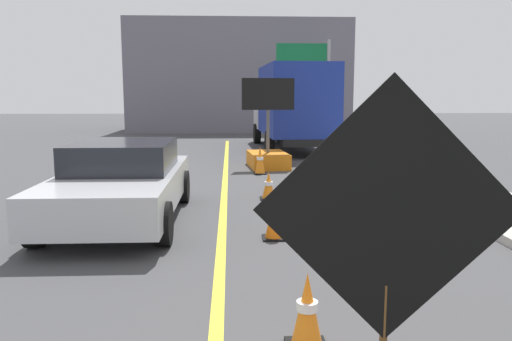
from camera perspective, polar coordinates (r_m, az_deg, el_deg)
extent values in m
cube|color=yellow|center=(6.65, -4.08, -10.82)|extent=(0.14, 36.00, 0.01)
cube|color=orange|center=(3.16, 14.69, -4.34)|extent=(1.55, 0.16, 1.56)
cube|color=black|center=(3.14, 14.76, -4.42)|extent=(1.63, 0.15, 1.63)
cube|color=black|center=(3.18, 14.61, -4.26)|extent=(0.28, 0.03, 0.52)
cube|color=orange|center=(15.54, 1.35, 1.21)|extent=(1.27, 1.90, 0.45)
cylinder|color=#4C4C4C|center=(15.45, 1.36, 4.43)|extent=(0.10, 0.10, 1.30)
cube|color=black|center=(15.41, 1.37, 8.61)|extent=(1.60, 0.24, 0.95)
sphere|color=yellow|center=(15.57, 3.36, 8.60)|extent=(0.09, 0.09, 0.09)
sphere|color=yellow|center=(15.51, 2.26, 8.60)|extent=(0.09, 0.09, 0.09)
sphere|color=yellow|center=(15.45, 1.16, 8.61)|extent=(0.09, 0.09, 0.09)
sphere|color=yellow|center=(15.41, 0.04, 8.61)|extent=(0.09, 0.09, 0.09)
sphere|color=yellow|center=(15.38, -0.59, 9.28)|extent=(0.09, 0.09, 0.09)
sphere|color=yellow|center=(15.38, -0.59, 7.94)|extent=(0.09, 0.09, 0.09)
cube|color=black|center=(20.79, 3.94, 4.02)|extent=(2.00, 7.42, 0.25)
cube|color=silver|center=(23.35, 2.91, 7.17)|extent=(2.48, 2.16, 1.90)
cube|color=navy|center=(19.62, 4.52, 7.93)|extent=(2.61, 5.10, 2.61)
cylinder|color=black|center=(23.13, 0.11, 4.19)|extent=(0.32, 0.91, 0.90)
cylinder|color=black|center=(23.46, 5.72, 4.21)|extent=(0.32, 0.91, 0.90)
cylinder|color=black|center=(18.46, 1.52, 3.08)|extent=(0.32, 0.91, 0.90)
cylinder|color=black|center=(18.88, 8.47, 3.11)|extent=(0.32, 0.91, 0.90)
cube|color=silver|center=(9.16, -14.93, -1.98)|extent=(1.95, 4.61, 0.60)
cube|color=black|center=(9.30, -14.76, 1.61)|extent=(1.71, 2.08, 0.50)
cylinder|color=black|center=(7.59, -10.36, -5.92)|extent=(0.22, 0.66, 0.66)
cylinder|color=black|center=(8.05, -23.65, -5.67)|extent=(0.22, 0.66, 0.66)
cylinder|color=black|center=(10.54, -8.20, -1.80)|extent=(0.22, 0.66, 0.66)
cylinder|color=black|center=(10.87, -18.00, -1.82)|extent=(0.22, 0.66, 0.66)
cylinder|color=gray|center=(26.77, 8.11, 9.09)|extent=(0.18, 0.18, 5.00)
cube|color=#0F6033|center=(26.63, 5.15, 12.69)|extent=(2.60, 0.10, 1.30)
cube|color=white|center=(26.67, 5.14, 12.69)|extent=(1.82, 0.03, 0.18)
cube|color=slate|center=(32.35, -1.96, 10.41)|extent=(13.09, 6.51, 6.53)
cone|color=orange|center=(4.57, 5.78, -15.30)|extent=(0.28, 0.28, 0.66)
cylinder|color=white|center=(4.56, 5.79, -14.92)|extent=(0.19, 0.19, 0.08)
cube|color=black|center=(7.89, 2.05, -7.58)|extent=(0.36, 0.36, 0.03)
cone|color=orange|center=(7.81, 2.06, -5.30)|extent=(0.28, 0.28, 0.62)
cylinder|color=white|center=(7.80, 2.06, -5.08)|extent=(0.19, 0.19, 0.08)
cube|color=black|center=(10.82, 1.42, -3.15)|extent=(0.36, 0.36, 0.03)
cone|color=orange|center=(10.76, 1.43, -1.61)|extent=(0.28, 0.28, 0.56)
cylinder|color=white|center=(10.75, 1.43, -1.47)|extent=(0.19, 0.19, 0.08)
cube|color=black|center=(14.21, 0.45, -0.33)|extent=(0.36, 0.36, 0.03)
cone|color=orange|center=(14.16, 0.45, 1.22)|extent=(0.28, 0.28, 0.74)
cylinder|color=white|center=(14.16, 0.45, 1.36)|extent=(0.19, 0.19, 0.08)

